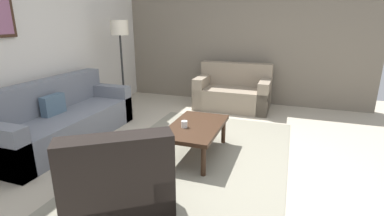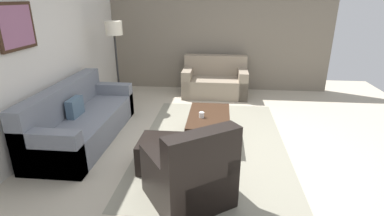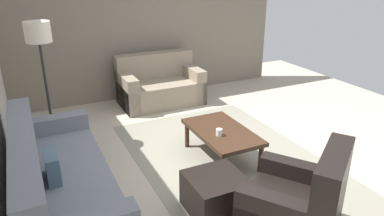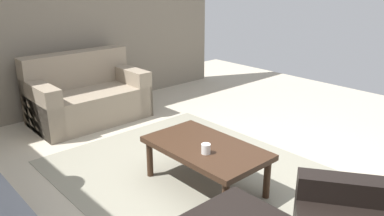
{
  "view_description": "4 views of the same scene",
  "coord_description": "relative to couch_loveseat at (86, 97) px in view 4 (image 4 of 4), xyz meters",
  "views": [
    {
      "loc": [
        -3.15,
        -1.04,
        1.71
      ],
      "look_at": [
        0.25,
        0.15,
        0.6
      ],
      "focal_mm": 26.94,
      "sensor_mm": 36.0,
      "label": 1
    },
    {
      "loc": [
        -4.1,
        -0.09,
        2.13
      ],
      "look_at": [
        -0.09,
        0.31,
        0.61
      ],
      "focal_mm": 27.45,
      "sensor_mm": 36.0,
      "label": 2
    },
    {
      "loc": [
        -3.38,
        2.2,
        2.35
      ],
      "look_at": [
        0.16,
        0.49,
        0.78
      ],
      "focal_mm": 33.52,
      "sensor_mm": 36.0,
      "label": 3
    },
    {
      "loc": [
        -2.02,
        2.2,
        1.82
      ],
      "look_at": [
        0.19,
        0.2,
        0.78
      ],
      "focal_mm": 35.42,
      "sensor_mm": 36.0,
      "label": 4
    }
  ],
  "objects": [
    {
      "name": "ground_plane",
      "position": [
        -2.47,
        -0.04,
        -0.3
      ],
      "size": [
        8.0,
        8.0,
        0.0
      ],
      "primitive_type": "plane",
      "color": "#B2A893"
    },
    {
      "name": "stone_feature_panel",
      "position": [
        0.53,
        -0.04,
        1.1
      ],
      "size": [
        0.12,
        5.2,
        2.8
      ],
      "primitive_type": "cube",
      "color": "slate",
      "rests_on": "ground_plane"
    },
    {
      "name": "area_rug",
      "position": [
        -2.47,
        -0.04,
        -0.29
      ],
      "size": [
        3.45,
        2.2,
        0.01
      ],
      "primitive_type": "cube",
      "color": "gray",
      "rests_on": "ground_plane"
    },
    {
      "name": "couch_loveseat",
      "position": [
        0.0,
        0.0,
        0.0
      ],
      "size": [
        0.84,
        1.44,
        0.88
      ],
      "color": "gray",
      "rests_on": "ground_plane"
    },
    {
      "name": "coffee_table",
      "position": [
        -2.32,
        0.03,
        0.06
      ],
      "size": [
        1.1,
        0.64,
        0.41
      ],
      "color": "#382316",
      "rests_on": "ground_plane"
    },
    {
      "name": "cup",
      "position": [
        -2.43,
        0.14,
        0.15
      ],
      "size": [
        0.08,
        0.08,
        0.08
      ],
      "primitive_type": "cylinder",
      "color": "white",
      "rests_on": "coffee_table"
    }
  ]
}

